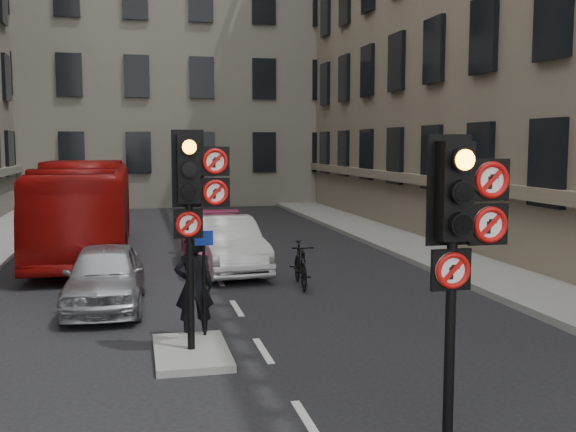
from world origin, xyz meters
name	(u,v)px	position (x,y,z in m)	size (l,w,h in m)	color
pavement_right	(460,260)	(7.20, 12.00, 0.08)	(3.00, 50.00, 0.16)	gray
centre_island	(191,352)	(-1.20, 5.00, 0.06)	(1.20, 2.00, 0.12)	gray
building_far	(165,39)	(0.00, 38.00, 10.00)	(30.00, 14.00, 20.00)	gray
signal_near	(460,224)	(1.49, 0.99, 2.58)	(0.91, 0.40, 3.58)	black
signal_far	(194,192)	(-1.11, 4.99, 2.70)	(0.91, 0.40, 3.58)	black
car_silver	(105,276)	(-2.70, 8.71, 0.68)	(1.60, 3.97, 1.35)	#96989D
car_white	(226,244)	(0.34, 12.24, 0.74)	(1.56, 4.48, 1.48)	silver
car_pink	(220,241)	(0.27, 12.93, 0.72)	(2.03, 4.98, 1.45)	#CD3C76
bus_red	(86,208)	(-3.55, 15.99, 1.48)	(2.48, 10.61, 2.95)	maroon
motorcycle	(301,265)	(1.84, 9.80, 0.55)	(0.52, 1.84, 1.10)	black
motorcyclist	(194,286)	(-1.06, 6.00, 0.95)	(0.69, 0.45, 1.89)	black
info_sign	(204,268)	(-0.90, 5.73, 1.32)	(0.32, 0.11, 1.86)	black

